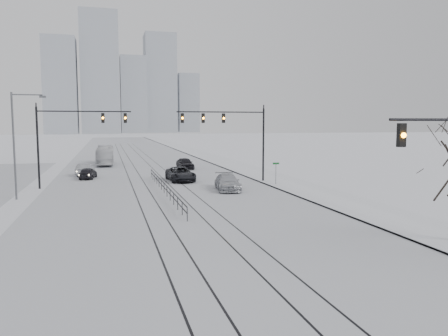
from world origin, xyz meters
TOP-DOWN VIEW (x-y plane):
  - road at (0.00, 60.00)m, footprint 22.00×260.00m
  - sidewalk_east at (13.50, 60.00)m, footprint 5.00×260.00m
  - curb at (11.05, 60.00)m, footprint 0.10×260.00m
  - tram_rails at (-0.00, 40.00)m, footprint 5.30×180.00m
  - skyline at (5.02, 273.63)m, footprint 96.00×48.00m
  - traffic_mast_ne at (8.15, 34.99)m, footprint 9.60×0.37m
  - traffic_mast_nw at (-8.52, 36.00)m, footprint 9.10×0.37m
  - street_light_west at (-12.20, 30.00)m, footprint 2.73×0.25m
  - median_fence at (0.00, 30.00)m, footprint 0.06×24.00m
  - street_sign at (11.80, 32.00)m, footprint 0.70×0.06m
  - sedan_sb_inner at (-7.21, 42.77)m, footprint 2.18×4.08m
  - sedan_sb_outer at (-7.63, 46.32)m, footprint 2.24×4.59m
  - sedan_nb_front at (2.85, 38.02)m, footprint 2.89×5.76m
  - sedan_nb_right at (6.13, 30.24)m, footprint 2.78×5.47m
  - sedan_nb_far at (5.55, 50.51)m, footprint 2.16×4.72m
  - box_truck at (-5.31, 59.88)m, footprint 2.61×10.41m

SIDE VIEW (x-z plane):
  - road at x=0.00m, z-range 0.00..0.02m
  - tram_rails at x=0.00m, z-range 0.02..0.03m
  - curb at x=11.05m, z-range 0.00..0.12m
  - sidewalk_east at x=13.50m, z-range 0.00..0.16m
  - median_fence at x=0.00m, z-range 0.03..1.03m
  - sedan_sb_inner at x=-7.21m, z-range 0.00..1.32m
  - sedan_sb_outer at x=-7.63m, z-range 0.00..1.45m
  - sedan_nb_right at x=6.13m, z-range 0.00..1.52m
  - sedan_nb_front at x=2.85m, z-range 0.00..1.56m
  - sedan_nb_far at x=5.55m, z-range 0.00..1.57m
  - box_truck at x=-5.31m, z-range 0.00..2.89m
  - street_sign at x=11.80m, z-range 0.41..2.81m
  - street_light_west at x=-12.20m, z-range 0.71..9.71m
  - traffic_mast_nw at x=-8.52m, z-range 1.57..9.57m
  - traffic_mast_ne at x=8.15m, z-range 1.76..9.76m
  - skyline at x=5.02m, z-range -5.35..66.65m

